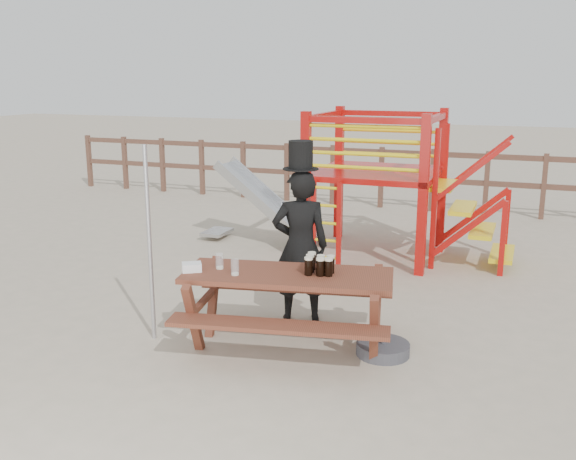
# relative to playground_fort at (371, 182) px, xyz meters

# --- Properties ---
(ground) EXTENTS (60.00, 60.00, 0.00)m
(ground) POSITION_rel_playground_fort_xyz_m (-0.12, -3.58, -1.07)
(ground) COLOR tan
(ground) RESTS_ON ground
(back_fence) EXTENTS (15.09, 0.09, 1.20)m
(back_fence) POSITION_rel_playground_fort_xyz_m (-0.12, 3.42, -0.34)
(back_fence) COLOR brown
(back_fence) RESTS_ON ground
(playground_fort) EXTENTS (4.71, 1.84, 2.10)m
(playground_fort) POSITION_rel_playground_fort_xyz_m (0.00, 0.00, 0.00)
(playground_fort) COLOR #B30F0B
(playground_fort) RESTS_ON ground
(picnic_table) EXTENTS (2.18, 1.70, 0.76)m
(picnic_table) POSITION_rel_playground_fort_xyz_m (0.09, -3.59, -0.59)
(picnic_table) COLOR brown
(picnic_table) RESTS_ON ground
(man_with_hat) EXTENTS (0.70, 0.59, 1.93)m
(man_with_hat) POSITION_rel_playground_fort_xyz_m (-0.05, -2.84, -0.21)
(man_with_hat) COLOR black
(man_with_hat) RESTS_ON ground
(metal_pole) EXTENTS (0.04, 0.04, 1.94)m
(metal_pole) POSITION_rel_playground_fort_xyz_m (-1.24, -3.85, -0.10)
(metal_pole) COLOR #B2B2B7
(metal_pole) RESTS_ON ground
(parasol_base) EXTENTS (0.50, 0.50, 0.21)m
(parasol_base) POSITION_rel_playground_fort_xyz_m (0.99, -3.41, -1.01)
(parasol_base) COLOR #3D3D42
(parasol_base) RESTS_ON ground
(paper_bag) EXTENTS (0.23, 0.22, 0.08)m
(paper_bag) POSITION_rel_playground_fort_xyz_m (-0.78, -3.86, -0.27)
(paper_bag) COLOR white
(paper_bag) RESTS_ON picnic_table
(stout_pints) EXTENTS (0.29, 0.26, 0.17)m
(stout_pints) POSITION_rel_playground_fort_xyz_m (0.37, -3.50, -0.23)
(stout_pints) COLOR black
(stout_pints) RESTS_ON picnic_table
(empty_glasses) EXTENTS (0.30, 0.20, 0.15)m
(empty_glasses) POSITION_rel_playground_fort_xyz_m (-0.46, -3.76, -0.24)
(empty_glasses) COLOR silver
(empty_glasses) RESTS_ON picnic_table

